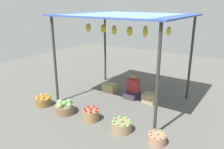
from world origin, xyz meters
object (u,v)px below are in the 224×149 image
object	(u,v)px
vendor_person	(133,88)
basket_cabbages	(65,108)
basket_red_apples	(91,115)
wooden_crate_stacked_rear	(110,87)
basket_oranges	(44,101)
wooden_crate_near_vendor	(149,98)
basket_green_apples	(122,126)
basket_potatoes	(157,139)

from	to	relation	value
vendor_person	basket_cabbages	bearing A→B (deg)	-117.58
basket_red_apples	vendor_person	bearing A→B (deg)	84.54
vendor_person	wooden_crate_stacked_rear	world-z (taller)	vendor_person
basket_oranges	basket_cabbages	bearing A→B (deg)	-0.03
vendor_person	basket_cabbages	world-z (taller)	vendor_person
wooden_crate_near_vendor	basket_oranges	bearing A→B (deg)	-142.49
basket_green_apples	basket_potatoes	world-z (taller)	basket_green_apples
vendor_person	basket_red_apples	xyz separation A→B (m)	(-0.17, -1.79, -0.15)
basket_potatoes	wooden_crate_stacked_rear	xyz separation A→B (m)	(-2.43, 1.83, 0.01)
basket_red_apples	wooden_crate_near_vendor	distance (m)	1.89
basket_oranges	wooden_crate_stacked_rear	distance (m)	2.13
basket_red_apples	basket_green_apples	xyz separation A→B (m)	(0.88, 0.00, -0.02)
basket_red_apples	wooden_crate_near_vendor	xyz separation A→B (m)	(0.74, 1.74, -0.01)
vendor_person	basket_potatoes	xyz separation A→B (m)	(1.56, -1.79, -0.19)
basket_potatoes	wooden_crate_near_vendor	size ratio (longest dim) A/B	1.05
wooden_crate_stacked_rear	basket_potatoes	bearing A→B (deg)	-37.03
vendor_person	basket_red_apples	distance (m)	1.80
vendor_person	wooden_crate_stacked_rear	size ratio (longest dim) A/B	1.87
basket_oranges	basket_potatoes	size ratio (longest dim) A/B	1.17
basket_oranges	basket_red_apples	xyz separation A→B (m)	(1.63, 0.09, 0.03)
basket_green_apples	wooden_crate_stacked_rear	bearing A→B (deg)	130.80
vendor_person	wooden_crate_stacked_rear	xyz separation A→B (m)	(-0.87, 0.04, -0.18)
basket_oranges	basket_green_apples	world-z (taller)	same
basket_red_apples	wooden_crate_stacked_rear	size ratio (longest dim) A/B	0.94
basket_red_apples	basket_potatoes	world-z (taller)	basket_red_apples
basket_red_apples	basket_green_apples	world-z (taller)	basket_red_apples
basket_oranges	basket_cabbages	xyz separation A→B (m)	(0.83, -0.00, 0.02)
basket_cabbages	basket_red_apples	xyz separation A→B (m)	(0.81, 0.09, 0.00)
basket_oranges	wooden_crate_stacked_rear	world-z (taller)	basket_oranges
basket_cabbages	wooden_crate_near_vendor	size ratio (longest dim) A/B	1.46
basket_oranges	basket_potatoes	xyz separation A→B (m)	(3.36, 0.09, -0.01)
vendor_person	basket_potatoes	distance (m)	2.38
basket_cabbages	basket_oranges	bearing A→B (deg)	179.97
basket_green_apples	wooden_crate_stacked_rear	size ratio (longest dim) A/B	1.09
vendor_person	basket_potatoes	size ratio (longest dim) A/B	2.09
wooden_crate_stacked_rear	wooden_crate_near_vendor	bearing A→B (deg)	-3.64
basket_oranges	basket_potatoes	world-z (taller)	basket_oranges
basket_red_apples	wooden_crate_near_vendor	bearing A→B (deg)	66.89
vendor_person	basket_green_apples	bearing A→B (deg)	-68.32
basket_red_apples	wooden_crate_near_vendor	world-z (taller)	basket_red_apples
basket_oranges	wooden_crate_stacked_rear	xyz separation A→B (m)	(0.94, 1.92, 0.00)
vendor_person	basket_cabbages	size ratio (longest dim) A/B	1.50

